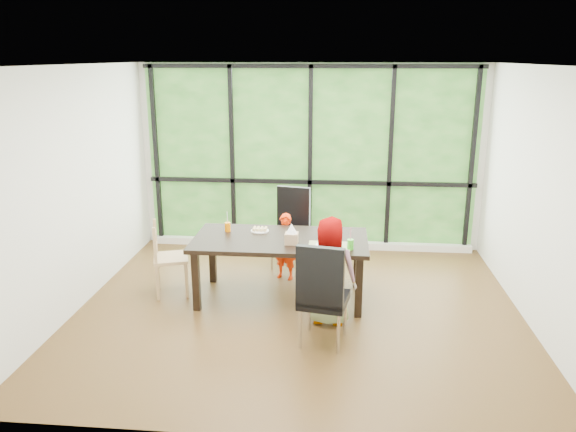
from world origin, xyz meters
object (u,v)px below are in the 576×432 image
Objects in this scene: chair_interior_leather at (324,292)px; child_older at (330,271)px; green_cup at (350,244)px; plate_far at (260,231)px; orange_cup at (228,227)px; dining_table at (280,268)px; chair_window_leather at (289,229)px; child_toddler at (285,246)px; plate_near at (326,245)px; chair_end_beech at (171,258)px; tissue_box at (292,238)px.

chair_interior_leather is 0.91× the size of child_older.
chair_interior_leather is 9.50× the size of green_cup.
orange_cup reaches higher than plate_far.
chair_interior_leather reaches higher than dining_table.
chair_window_leather reaches higher than dining_table.
green_cup is (0.80, -0.93, 0.37)m from child_toddler.
child_toddler is 0.86m from orange_cup.
chair_interior_leather is at bearing 88.83° from child_older.
chair_window_leather is 1.58m from green_cup.
child_toddler is at bearing 122.23° from plate_near.
dining_table is at bearing -51.70° from chair_interior_leather.
orange_cup is at bearing 160.17° from plate_near.
chair_window_leather is 1.20× the size of chair_end_beech.
plate_near reaches higher than dining_table.
chair_interior_leather is (0.54, -1.02, 0.17)m from dining_table.
chair_window_leather is 0.87m from plate_far.
child_older is 1.50m from orange_cup.
child_older is at bearing -79.72° from plate_near.
child_toddler is 7.63× the size of green_cup.
child_older is at bearing -44.09° from dining_table.
plate_near is at bearing 162.41° from green_cup.
child_older is 0.40m from green_cup.
child_older reaches higher than plate_far.
plate_far is (-0.29, -0.79, 0.22)m from chair_window_leather.
orange_cup is 0.97× the size of green_cup.
dining_table is at bearing -41.16° from plate_far.
chair_end_beech is at bearing 172.42° from plate_near.
child_toddler is at bearing 100.49° from tissue_box.
dining_table is at bearing -17.20° from orange_cup.
plate_far is (-0.82, 1.26, 0.22)m from chair_interior_leather.
green_cup is at bearing -116.30° from chair_end_beech.
child_older is at bearing -41.65° from tissue_box.
dining_table is at bearing -38.15° from child_older.
child_toddler is at bearing -79.87° from chair_window_leather.
plate_near is (0.81, -0.46, 0.00)m from plate_far.
plate_near is at bearing -38.66° from child_toddler.
orange_cup is at bearing 154.62° from tissue_box.
tissue_box is (1.47, -0.20, 0.36)m from chair_end_beech.
chair_interior_leather is 0.97m from tissue_box.
child_toddler is at bearing -83.15° from chair_end_beech.
chair_window_leather is 2.12m from chair_interior_leather.
plate_far is (1.05, 0.22, 0.31)m from chair_end_beech.
chair_interior_leather reaches higher than plate_far.
chair_interior_leather reaches higher than child_toddler.
dining_table is 0.50m from tissue_box.
tissue_box reaches higher than orange_cup.
child_toddler is (-0.01, -0.41, -0.11)m from chair_window_leather.
child_older is 0.64m from tissue_box.
chair_window_leather reaches higher than green_cup.
child_toddler reaches higher than plate_near.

